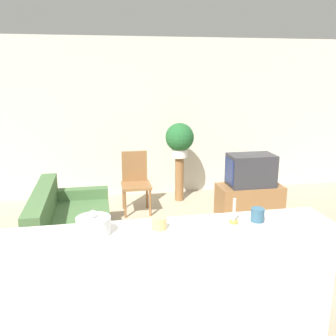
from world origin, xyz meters
name	(u,v)px	position (x,y,z in m)	size (l,w,h in m)	color
ground_plane	(147,309)	(0.00, 0.00, 0.00)	(14.00, 14.00, 0.00)	tan
wall_back	(119,119)	(0.00, 3.43, 1.35)	(9.00, 0.06, 2.70)	beige
couch	(70,230)	(-0.76, 1.37, 0.27)	(0.89, 1.67, 0.77)	#476B3D
tv_stand	(249,201)	(1.83, 2.01, 0.24)	(0.96, 0.48, 0.49)	olive
television	(251,170)	(1.82, 2.01, 0.73)	(0.68, 0.42, 0.47)	#333338
wooden_chair	(135,179)	(0.17, 2.56, 0.51)	(0.44, 0.44, 0.94)	olive
plant_stand	(179,179)	(0.95, 2.93, 0.38)	(0.15, 0.15, 0.75)	olive
potted_plant	(180,139)	(0.95, 2.93, 1.07)	(0.47, 0.47, 0.57)	white
foreground_counter	(153,287)	(0.00, -0.42, 0.49)	(2.88, 0.44, 0.99)	silver
decorative_bowl	(94,225)	(-0.43, -0.42, 1.05)	(0.25, 0.25, 0.18)	silver
candle_jar	(159,223)	(0.05, -0.42, 1.03)	(0.12, 0.12, 0.09)	tan
candlestick	(234,216)	(0.65, -0.42, 1.05)	(0.07, 0.07, 0.20)	#B7933D
coffee_tin	(258,215)	(0.85, -0.42, 1.04)	(0.11, 0.11, 0.11)	#335B75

